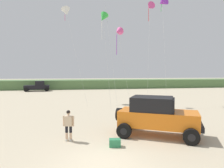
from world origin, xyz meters
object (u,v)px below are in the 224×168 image
object	(u,v)px
kite_black_sled	(66,12)
kite_purple_stunt	(118,32)
kite_yellow_diamond	(150,7)
distant_pickup	(38,86)
person_watching	(69,124)
cooler_box	(115,143)
jeep	(157,115)
kite_white_parafoil	(103,18)
kite_pink_ribbon	(162,2)

from	to	relation	value
kite_black_sled	kite_purple_stunt	size ratio (longest dim) A/B	1.46
kite_yellow_diamond	distant_pickup	bearing A→B (deg)	132.17
person_watching	kite_purple_stunt	world-z (taller)	kite_purple_stunt
person_watching	kite_black_sled	bearing A→B (deg)	93.06
cooler_box	kite_purple_stunt	distance (m)	12.55
jeep	kite_white_parafoil	distance (m)	14.07
jeep	kite_black_sled	bearing A→B (deg)	110.53
kite_yellow_diamond	jeep	bearing A→B (deg)	-107.97
kite_white_parafoil	kite_black_sled	distance (m)	6.26
person_watching	jeep	bearing A→B (deg)	0.79
person_watching	kite_yellow_diamond	bearing A→B (deg)	54.14
cooler_box	kite_white_parafoil	size ratio (longest dim) A/B	0.05
jeep	cooler_box	bearing A→B (deg)	-154.13
person_watching	kite_white_parafoil	bearing A→B (deg)	73.64
jeep	kite_purple_stunt	bearing A→B (deg)	93.71
kite_black_sled	kite_yellow_diamond	bearing A→B (deg)	-17.78
kite_white_parafoil	kite_yellow_diamond	distance (m)	6.13
kite_purple_stunt	kite_white_parafoil	bearing A→B (deg)	113.62
kite_yellow_diamond	kite_pink_ribbon	size ratio (longest dim) A/B	0.95
kite_yellow_diamond	kite_purple_stunt	world-z (taller)	kite_yellow_diamond
person_watching	kite_pink_ribbon	distance (m)	19.38
person_watching	kite_white_parafoil	world-z (taller)	kite_white_parafoil
jeep	kite_pink_ribbon	size ratio (longest dim) A/B	0.39
kite_pink_ribbon	person_watching	bearing A→B (deg)	-130.73
jeep	distant_pickup	distance (m)	32.61
person_watching	distant_pickup	xyz separation A→B (m)	(-7.15, 30.33, 0.00)
kite_pink_ribbon	kite_purple_stunt	world-z (taller)	kite_pink_ribbon
kite_yellow_diamond	kite_black_sled	xyz separation A→B (m)	(-9.86, 3.16, -0.17)
distant_pickup	kite_white_parafoil	world-z (taller)	kite_white_parafoil
kite_black_sled	kite_pink_ribbon	world-z (taller)	kite_pink_ribbon
cooler_box	kite_pink_ribbon	world-z (taller)	kite_pink_ribbon
jeep	kite_black_sled	size ratio (longest dim) A/B	0.42
cooler_box	distant_pickup	xyz separation A→B (m)	(-9.44, 31.58, 0.75)
distant_pickup	kite_yellow_diamond	xyz separation A→B (m)	(16.17, -17.85, 10.46)
kite_purple_stunt	person_watching	bearing A→B (deg)	-117.14
jeep	distant_pickup	xyz separation A→B (m)	(-12.15, 30.27, -0.26)
jeep	kite_yellow_diamond	xyz separation A→B (m)	(4.03, 12.41, 10.20)
jeep	distant_pickup	world-z (taller)	jeep
kite_purple_stunt	kite_pink_ribbon	bearing A→B (deg)	29.91
cooler_box	kite_purple_stunt	xyz separation A→B (m)	(2.15, 9.91, 7.40)
cooler_box	kite_black_sled	distance (m)	20.42
kite_black_sled	kite_pink_ribbon	bearing A→B (deg)	-17.45
person_watching	kite_yellow_diamond	world-z (taller)	kite_yellow_diamond
kite_yellow_diamond	kite_purple_stunt	size ratio (longest dim) A/B	1.47
cooler_box	kite_pink_ribbon	size ratio (longest dim) A/B	0.04
kite_white_parafoil	kite_yellow_diamond	size ratio (longest dim) A/B	0.85
jeep	kite_white_parafoil	bearing A→B (deg)	98.60
jeep	person_watching	distance (m)	5.01
kite_pink_ribbon	kite_purple_stunt	distance (m)	8.13
kite_white_parafoil	kite_yellow_diamond	world-z (taller)	kite_yellow_diamond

